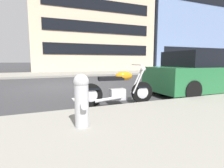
# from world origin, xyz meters

# --- Properties ---
(ground_plane) EXTENTS (260.00, 260.00, 0.00)m
(ground_plane) POSITION_xyz_m (0.00, 0.00, 0.00)
(ground_plane) COLOR #333335
(sidewalk_far_curb) EXTENTS (120.00, 5.00, 0.14)m
(sidewalk_far_curb) POSITION_xyz_m (12.00, 7.10, 0.07)
(sidewalk_far_curb) COLOR gray
(sidewalk_far_curb) RESTS_ON ground
(parking_stall_stripe) EXTENTS (0.12, 2.20, 0.01)m
(parking_stall_stripe) POSITION_xyz_m (0.00, -4.00, 0.00)
(parking_stall_stripe) COLOR silver
(parking_stall_stripe) RESTS_ON ground
(parked_motorcycle) EXTENTS (2.06, 0.62, 1.10)m
(parked_motorcycle) POSITION_xyz_m (0.98, -4.22, 0.42)
(parked_motorcycle) COLOR black
(parked_motorcycle) RESTS_ON ground
(parked_car_at_intersection) EXTENTS (4.12, 1.93, 1.51)m
(parked_car_at_intersection) POSITION_xyz_m (4.53, -3.82, 0.72)
(parked_car_at_intersection) COLOR #236638
(parked_car_at_intersection) RESTS_ON ground
(fire_hydrant) EXTENTS (0.24, 0.36, 0.85)m
(fire_hydrant) POSITION_xyz_m (-0.38, -5.82, 0.59)
(fire_hydrant) COLOR #B7B7BC
(fire_hydrant) RESTS_ON sidewalk_near_curb
(townhouse_mid_block) EXTENTS (13.40, 11.65, 10.75)m
(townhouse_mid_block) POSITION_xyz_m (5.04, 15.18, 5.38)
(townhouse_mid_block) COLOR beige
(townhouse_mid_block) RESTS_ON ground
(townhouse_near_left) EXTENTS (13.10, 9.15, 10.92)m
(townhouse_near_left) POSITION_xyz_m (18.79, 13.93, 5.46)
(townhouse_near_left) COLOR #6B84B2
(townhouse_near_left) RESTS_ON ground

